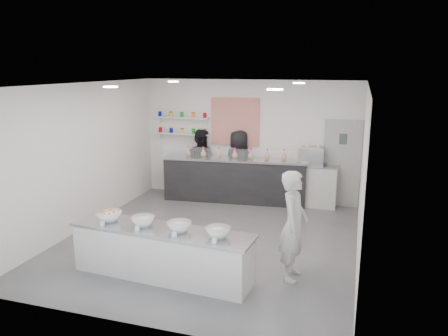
{
  "coord_description": "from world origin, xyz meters",
  "views": [
    {
      "loc": [
        2.65,
        -7.54,
        3.32
      ],
      "look_at": [
        0.16,
        0.4,
        1.37
      ],
      "focal_mm": 35.0,
      "sensor_mm": 36.0,
      "label": 1
    }
  ],
  "objects_px": {
    "prep_counter": "(162,253)",
    "back_bar": "(235,180)",
    "staff_left": "(200,162)",
    "espresso_ledge": "(308,185)",
    "woman_prep": "(294,226)",
    "espresso_machine": "(312,156)",
    "staff_right": "(239,165)"
  },
  "relations": [
    {
      "from": "prep_counter",
      "to": "staff_left",
      "type": "height_order",
      "value": "staff_left"
    },
    {
      "from": "staff_right",
      "to": "espresso_machine",
      "type": "bearing_deg",
      "value": -167.37
    },
    {
      "from": "prep_counter",
      "to": "woman_prep",
      "type": "bearing_deg",
      "value": 20.83
    },
    {
      "from": "back_bar",
      "to": "staff_right",
      "type": "height_order",
      "value": "staff_right"
    },
    {
      "from": "espresso_ledge",
      "to": "espresso_machine",
      "type": "distance_m",
      "value": 0.72
    },
    {
      "from": "espresso_ledge",
      "to": "espresso_machine",
      "type": "xyz_separation_m",
      "value": [
        0.07,
        0.0,
        0.72
      ]
    },
    {
      "from": "espresso_ledge",
      "to": "staff_left",
      "type": "height_order",
      "value": "staff_left"
    },
    {
      "from": "staff_left",
      "to": "woman_prep",
      "type": "bearing_deg",
      "value": 134.03
    },
    {
      "from": "espresso_ledge",
      "to": "staff_left",
      "type": "relative_size",
      "value": 0.78
    },
    {
      "from": "staff_right",
      "to": "woman_prep",
      "type": "bearing_deg",
      "value": 131.59
    },
    {
      "from": "espresso_ledge",
      "to": "prep_counter",
      "type": "bearing_deg",
      "value": -111.88
    },
    {
      "from": "espresso_ledge",
      "to": "espresso_machine",
      "type": "relative_size",
      "value": 2.47
    },
    {
      "from": "espresso_machine",
      "to": "staff_left",
      "type": "xyz_separation_m",
      "value": [
        -2.87,
        0.07,
        -0.35
      ]
    },
    {
      "from": "espresso_ledge",
      "to": "woman_prep",
      "type": "relative_size",
      "value": 0.77
    },
    {
      "from": "prep_counter",
      "to": "staff_right",
      "type": "distance_m",
      "value": 4.54
    },
    {
      "from": "back_bar",
      "to": "staff_right",
      "type": "relative_size",
      "value": 2.02
    },
    {
      "from": "woman_prep",
      "to": "prep_counter",
      "type": "bearing_deg",
      "value": 107.88
    },
    {
      "from": "back_bar",
      "to": "woman_prep",
      "type": "xyz_separation_m",
      "value": [
        2.01,
        -3.66,
        0.33
      ]
    },
    {
      "from": "espresso_machine",
      "to": "staff_right",
      "type": "relative_size",
      "value": 0.31
    },
    {
      "from": "prep_counter",
      "to": "staff_right",
      "type": "relative_size",
      "value": 1.72
    },
    {
      "from": "prep_counter",
      "to": "back_bar",
      "type": "height_order",
      "value": "back_bar"
    },
    {
      "from": "woman_prep",
      "to": "staff_right",
      "type": "distance_m",
      "value": 4.38
    },
    {
      "from": "espresso_machine",
      "to": "staff_right",
      "type": "bearing_deg",
      "value": 177.81
    },
    {
      "from": "prep_counter",
      "to": "espresso_machine",
      "type": "height_order",
      "value": "espresso_machine"
    },
    {
      "from": "espresso_ledge",
      "to": "espresso_machine",
      "type": "height_order",
      "value": "espresso_machine"
    },
    {
      "from": "staff_left",
      "to": "staff_right",
      "type": "distance_m",
      "value": 1.04
    },
    {
      "from": "espresso_machine",
      "to": "prep_counter",
      "type": "bearing_deg",
      "value": -112.66
    },
    {
      "from": "espresso_machine",
      "to": "woman_prep",
      "type": "bearing_deg",
      "value": -87.85
    },
    {
      "from": "espresso_machine",
      "to": "woman_prep",
      "type": "xyz_separation_m",
      "value": [
        0.14,
        -3.84,
        -0.34
      ]
    },
    {
      "from": "espresso_machine",
      "to": "staff_left",
      "type": "height_order",
      "value": "staff_left"
    },
    {
      "from": "back_bar",
      "to": "espresso_machine",
      "type": "relative_size",
      "value": 6.43
    },
    {
      "from": "back_bar",
      "to": "staff_right",
      "type": "bearing_deg",
      "value": 75.99
    }
  ]
}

